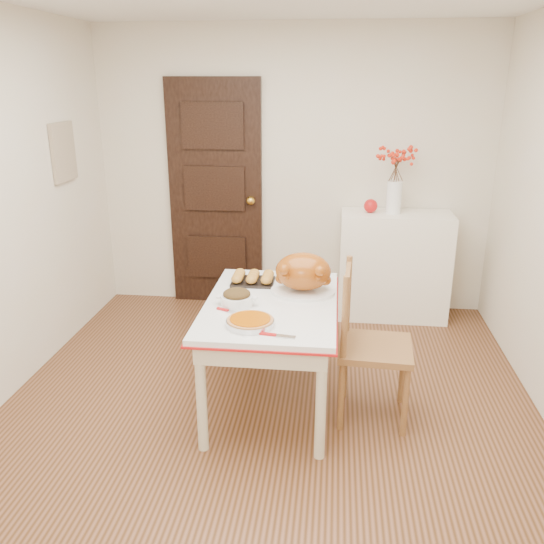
# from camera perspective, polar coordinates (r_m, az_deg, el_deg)

# --- Properties ---
(floor) EXTENTS (3.50, 4.00, 0.00)m
(floor) POSITION_cam_1_polar(r_m,az_deg,el_deg) (3.67, -0.67, -14.75)
(floor) COLOR #45270F
(floor) RESTS_ON ground
(wall_back) EXTENTS (3.50, 0.00, 2.50)m
(wall_back) POSITION_cam_1_polar(r_m,az_deg,el_deg) (5.11, 2.09, 10.10)
(wall_back) COLOR beige
(wall_back) RESTS_ON ground
(wall_front) EXTENTS (3.50, 0.00, 2.50)m
(wall_front) POSITION_cam_1_polar(r_m,az_deg,el_deg) (1.35, -11.87, -17.27)
(wall_front) COLOR beige
(wall_front) RESTS_ON ground
(door_back) EXTENTS (0.85, 0.06, 2.06)m
(door_back) POSITION_cam_1_polar(r_m,az_deg,el_deg) (5.21, -5.73, 7.75)
(door_back) COLOR black
(door_back) RESTS_ON ground
(photo_board) EXTENTS (0.03, 0.35, 0.45)m
(photo_board) POSITION_cam_1_polar(r_m,az_deg,el_deg) (4.76, -20.39, 11.34)
(photo_board) COLOR tan
(photo_board) RESTS_ON ground
(sideboard) EXTENTS (0.95, 0.42, 0.95)m
(sideboard) POSITION_cam_1_polar(r_m,az_deg,el_deg) (5.09, 12.22, 0.63)
(sideboard) COLOR white
(sideboard) RESTS_ON floor
(kitchen_table) EXTENTS (0.83, 1.21, 0.72)m
(kitchen_table) POSITION_cam_1_polar(r_m,az_deg,el_deg) (3.66, -0.09, -8.32)
(kitchen_table) COLOR white
(kitchen_table) RESTS_ON floor
(chair_oak) EXTENTS (0.47, 0.47, 1.00)m
(chair_oak) POSITION_cam_1_polar(r_m,az_deg,el_deg) (3.53, 10.46, -7.23)
(chair_oak) COLOR brown
(chair_oak) RESTS_ON floor
(berry_vase) EXTENTS (0.30, 0.30, 0.57)m
(berry_vase) POSITION_cam_1_polar(r_m,az_deg,el_deg) (4.90, 12.38, 9.12)
(berry_vase) COLOR white
(berry_vase) RESTS_ON sideboard
(apple) EXTENTS (0.12, 0.12, 0.12)m
(apple) POSITION_cam_1_polar(r_m,az_deg,el_deg) (4.93, 9.97, 6.62)
(apple) COLOR #B51112
(apple) RESTS_ON sideboard
(turkey_platter) EXTENTS (0.49, 0.43, 0.27)m
(turkey_platter) POSITION_cam_1_polar(r_m,az_deg,el_deg) (3.61, 3.18, -0.16)
(turkey_platter) COLOR #944616
(turkey_platter) RESTS_ON kitchen_table
(pumpkin_pie) EXTENTS (0.35, 0.35, 0.06)m
(pumpkin_pie) POSITION_cam_1_polar(r_m,az_deg,el_deg) (3.17, -2.22, -4.96)
(pumpkin_pie) COLOR #A74A00
(pumpkin_pie) RESTS_ON kitchen_table
(stuffing_dish) EXTENTS (0.28, 0.23, 0.10)m
(stuffing_dish) POSITION_cam_1_polar(r_m,az_deg,el_deg) (3.45, -3.59, -2.61)
(stuffing_dish) COLOR brown
(stuffing_dish) RESTS_ON kitchen_table
(rolls_tray) EXTENTS (0.29, 0.23, 0.08)m
(rolls_tray) POSITION_cam_1_polar(r_m,az_deg,el_deg) (3.81, -1.94, -0.57)
(rolls_tray) COLOR #BF8134
(rolls_tray) RESTS_ON kitchen_table
(pie_server) EXTENTS (0.21, 0.08, 0.01)m
(pie_server) POSITION_cam_1_polar(r_m,az_deg,el_deg) (3.05, 0.51, -6.42)
(pie_server) COLOR silver
(pie_server) RESTS_ON kitchen_table
(carving_knife) EXTENTS (0.22, 0.14, 0.01)m
(carving_knife) POSITION_cam_1_polar(r_m,az_deg,el_deg) (3.35, -4.04, -4.04)
(carving_knife) COLOR silver
(carving_knife) RESTS_ON kitchen_table
(drinking_glass) EXTENTS (0.06, 0.06, 0.10)m
(drinking_glass) POSITION_cam_1_polar(r_m,az_deg,el_deg) (3.89, 1.29, -0.03)
(drinking_glass) COLOR white
(drinking_glass) RESTS_ON kitchen_table
(shaker_pair) EXTENTS (0.09, 0.04, 0.08)m
(shaker_pair) POSITION_cam_1_polar(r_m,az_deg,el_deg) (3.88, 5.06, -0.28)
(shaker_pair) COLOR white
(shaker_pair) RESTS_ON kitchen_table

